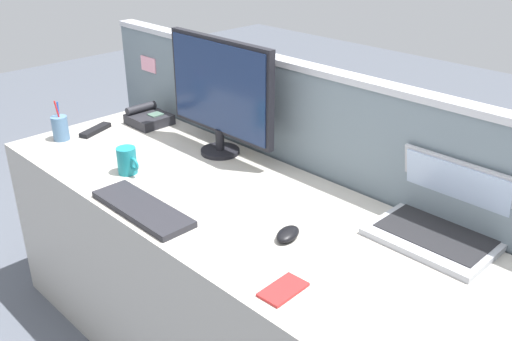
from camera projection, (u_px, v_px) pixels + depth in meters
desk at (246, 295)px, 2.10m from camera, size 2.26×0.72×0.75m
cubicle_divider at (318, 210)px, 2.26m from camera, size 2.58×0.07×1.15m
desktop_monitor at (220, 91)px, 2.24m from camera, size 0.56×0.16×0.47m
laptop at (443, 219)px, 1.75m from camera, size 0.37×0.27×0.24m
desk_phone at (148, 118)px, 2.65m from camera, size 0.18×0.17×0.08m
keyboard_main at (142, 209)px, 1.90m from camera, size 0.42×0.14×0.02m
computer_mouse_right_hand at (288, 234)px, 1.75m from camera, size 0.08×0.11×0.03m
pen_cup at (60, 128)px, 2.46m from camera, size 0.07×0.07×0.18m
cell_phone_red_case at (283, 290)px, 1.52m from camera, size 0.08×0.14×0.01m
tv_remote at (95, 130)px, 2.56m from camera, size 0.10×0.17×0.02m
coffee_mug at (127, 161)px, 2.15m from camera, size 0.11×0.07×0.10m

